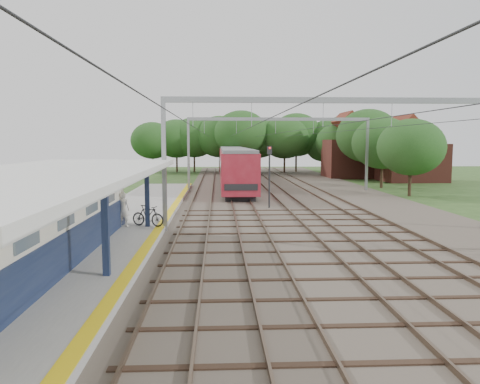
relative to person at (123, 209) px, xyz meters
name	(u,v)px	position (x,y,z in m)	size (l,w,h in m)	color
ground	(326,370)	(7.14, -15.00, -1.25)	(160.00, 160.00, 0.00)	#2D4C1E
ballast_bed	(292,197)	(11.14, 15.00, -1.20)	(18.00, 90.00, 0.10)	#473D33
platform	(112,234)	(-0.36, -1.00, -1.08)	(5.00, 52.00, 0.35)	gray
yellow_stripe	(158,230)	(1.89, -1.00, -0.90)	(0.45, 52.00, 0.01)	yellow
station_building	(24,220)	(-1.74, -8.00, 0.79)	(3.41, 18.00, 3.40)	beige
canopy	(44,176)	(-0.63, -9.00, 2.39)	(6.40, 20.00, 3.44)	#121D3A
rail_tracks	(262,196)	(8.64, 15.00, -1.08)	(11.80, 88.00, 0.15)	brown
catenary_system	(294,131)	(10.53, 10.28, 4.26)	(17.22, 88.00, 7.00)	gray
tree_band	(261,140)	(10.98, 42.12, 3.67)	(31.72, 30.88, 8.82)	#382619
house_near	(412,156)	(28.14, 31.00, 1.73)	(7.00, 6.12, 7.89)	brown
house_far	(356,153)	(23.14, 37.00, 1.98)	(8.00, 6.12, 8.66)	brown
person	(123,209)	(0.00, 0.00, 0.00)	(0.66, 0.43, 1.81)	silver
bicycle	(148,216)	(1.25, 0.00, -0.35)	(0.52, 1.84, 1.10)	black
train	(233,164)	(6.64, 29.89, 0.96)	(3.03, 37.77, 3.98)	black
signal_post	(269,169)	(8.49, 8.31, 1.55)	(0.34, 0.30, 4.42)	black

